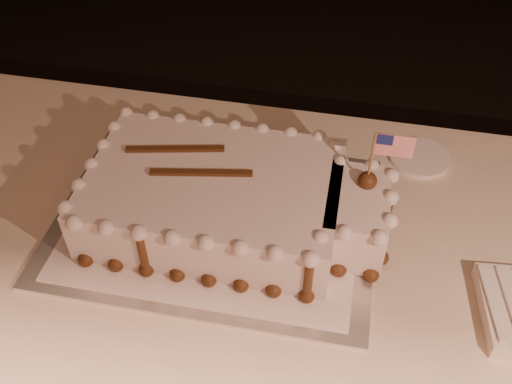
% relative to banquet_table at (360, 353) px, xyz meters
% --- Properties ---
extents(banquet_table, '(2.40, 0.80, 0.75)m').
position_rel_banquet_table_xyz_m(banquet_table, '(0.00, 0.00, 0.00)').
color(banquet_table, beige).
rests_on(banquet_table, ground).
extents(cake_board, '(0.62, 0.47, 0.01)m').
position_rel_banquet_table_xyz_m(cake_board, '(-0.33, 0.01, 0.38)').
color(cake_board, silver).
rests_on(cake_board, banquet_table).
extents(doily, '(0.55, 0.42, 0.00)m').
position_rel_banquet_table_xyz_m(doily, '(-0.33, 0.01, 0.38)').
color(doily, white).
rests_on(doily, cake_board).
extents(sheet_cake, '(0.59, 0.34, 0.23)m').
position_rel_banquet_table_xyz_m(sheet_cake, '(-0.30, 0.01, 0.44)').
color(sheet_cake, silver).
rests_on(sheet_cake, doily).
extents(side_plate, '(0.13, 0.13, 0.01)m').
position_rel_banquet_table_xyz_m(side_plate, '(0.06, 0.27, 0.38)').
color(side_plate, white).
rests_on(side_plate, banquet_table).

